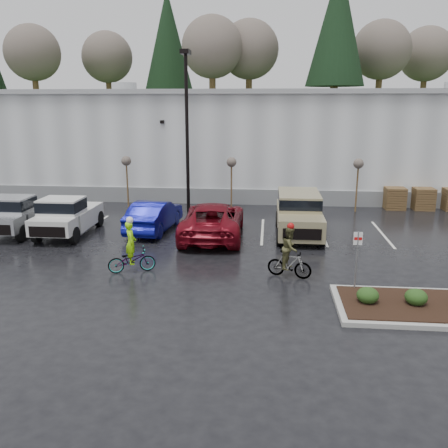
# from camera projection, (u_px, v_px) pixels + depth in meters

# --- Properties ---
(ground) EXTENTS (120.00, 120.00, 0.00)m
(ground) POSITION_uv_depth(u_px,v_px,m) (244.00, 291.00, 16.57)
(ground) COLOR black
(ground) RESTS_ON ground
(warehouse) EXTENTS (60.50, 15.50, 7.20)m
(warehouse) POSITION_uv_depth(u_px,v_px,m) (260.00, 139.00, 36.86)
(warehouse) COLOR #B6B9BB
(warehouse) RESTS_ON ground
(wooded_ridge) EXTENTS (80.00, 25.00, 6.00)m
(wooded_ridge) POSITION_uv_depth(u_px,v_px,m) (264.00, 130.00, 59.21)
(wooded_ridge) COLOR #27401A
(wooded_ridge) RESTS_ON ground
(lamppost) EXTENTS (0.50, 1.00, 9.22)m
(lamppost) POSITION_uv_depth(u_px,v_px,m) (187.00, 115.00, 27.09)
(lamppost) COLOR black
(lamppost) RESTS_ON ground
(sapling_west) EXTENTS (0.60, 0.60, 3.20)m
(sapling_west) POSITION_uv_depth(u_px,v_px,m) (126.00, 164.00, 29.16)
(sapling_west) COLOR #462C1C
(sapling_west) RESTS_ON ground
(sapling_mid) EXTENTS (0.60, 0.60, 3.20)m
(sapling_mid) POSITION_uv_depth(u_px,v_px,m) (231.00, 165.00, 28.56)
(sapling_mid) COLOR #462C1C
(sapling_mid) RESTS_ON ground
(sapling_east) EXTENTS (0.60, 0.60, 3.20)m
(sapling_east) POSITION_uv_depth(u_px,v_px,m) (358.00, 167.00, 27.87)
(sapling_east) COLOR #462C1C
(sapling_east) RESTS_ON ground
(pallet_stack_a) EXTENTS (1.20, 1.20, 1.35)m
(pallet_stack_a) POSITION_uv_depth(u_px,v_px,m) (395.00, 198.00, 29.12)
(pallet_stack_a) COLOR #462C1C
(pallet_stack_a) RESTS_ON ground
(pallet_stack_b) EXTENTS (1.20, 1.20, 1.35)m
(pallet_stack_b) POSITION_uv_depth(u_px,v_px,m) (423.00, 199.00, 28.96)
(pallet_stack_b) COLOR #462C1C
(pallet_stack_b) RESTS_ON ground
(shrub_a) EXTENTS (0.70, 0.70, 0.52)m
(shrub_a) POSITION_uv_depth(u_px,v_px,m) (368.00, 295.00, 15.14)
(shrub_a) COLOR #193713
(shrub_a) RESTS_ON curb_island
(shrub_b) EXTENTS (0.70, 0.70, 0.52)m
(shrub_b) POSITION_uv_depth(u_px,v_px,m) (416.00, 297.00, 15.00)
(shrub_b) COLOR #193713
(shrub_b) RESTS_ON curb_island
(fire_lane_sign) EXTENTS (0.30, 0.05, 2.20)m
(fire_lane_sign) POSITION_uv_depth(u_px,v_px,m) (357.00, 254.00, 16.06)
(fire_lane_sign) COLOR gray
(fire_lane_sign) RESTS_ON ground
(pickup_silver) EXTENTS (2.10, 5.20, 1.96)m
(pickup_silver) POSITION_uv_depth(u_px,v_px,m) (21.00, 212.00, 24.05)
(pickup_silver) COLOR #B2B5BA
(pickup_silver) RESTS_ON ground
(pickup_white) EXTENTS (2.10, 5.20, 1.96)m
(pickup_white) POSITION_uv_depth(u_px,v_px,m) (70.00, 214.00, 23.69)
(pickup_white) COLOR silver
(pickup_white) RESTS_ON ground
(car_blue) EXTENTS (2.12, 4.93, 1.58)m
(car_blue) POSITION_uv_depth(u_px,v_px,m) (154.00, 216.00, 24.16)
(car_blue) COLOR navy
(car_blue) RESTS_ON ground
(car_red) EXTENTS (2.99, 6.21, 1.70)m
(car_red) POSITION_uv_depth(u_px,v_px,m) (213.00, 220.00, 23.02)
(car_red) COLOR maroon
(car_red) RESTS_ON ground
(suv_tan) EXTENTS (2.20, 5.10, 2.06)m
(suv_tan) POSITION_uv_depth(u_px,v_px,m) (299.00, 215.00, 23.25)
(suv_tan) COLOR gray
(suv_tan) RESTS_ON ground
(cyclist_hivis) EXTENTS (1.92, 1.22, 2.20)m
(cyclist_hivis) POSITION_uv_depth(u_px,v_px,m) (131.00, 255.00, 18.25)
(cyclist_hivis) COLOR #3F3F44
(cyclist_hivis) RESTS_ON ground
(cyclist_olive) EXTENTS (1.70, 0.94, 2.12)m
(cyclist_olive) POSITION_uv_depth(u_px,v_px,m) (290.00, 257.00, 17.67)
(cyclist_olive) COLOR #3F3F44
(cyclist_olive) RESTS_ON ground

